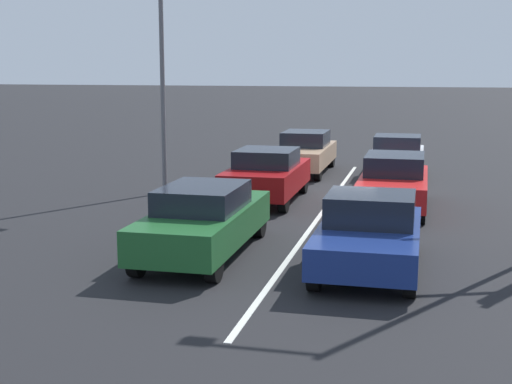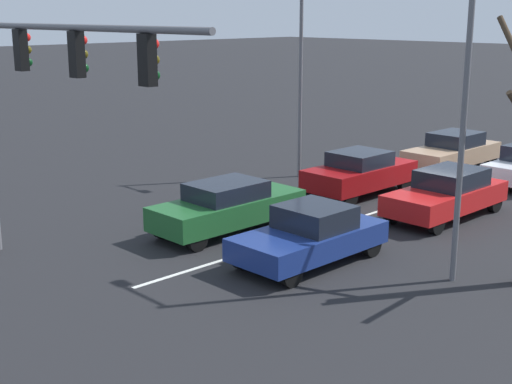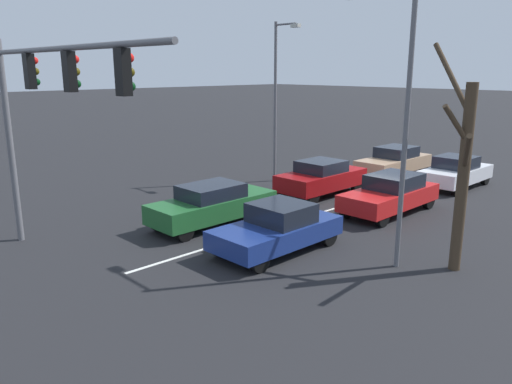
{
  "view_description": "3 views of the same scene",
  "coord_description": "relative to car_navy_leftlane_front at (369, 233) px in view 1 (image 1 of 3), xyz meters",
  "views": [
    {
      "loc": [
        -2.64,
        21.95,
        3.92
      ],
      "look_at": [
        0.92,
        7.01,
        1.2
      ],
      "focal_mm": 50.0,
      "sensor_mm": 36.0,
      "label": 1
    },
    {
      "loc": [
        -13.17,
        21.37,
        6.23
      ],
      "look_at": [
        -0.5,
        9.12,
        1.79
      ],
      "focal_mm": 50.0,
      "sensor_mm": 36.0,
      "label": 2
    },
    {
      "loc": [
        -11.63,
        18.94,
        5.46
      ],
      "look_at": [
        -0.27,
        7.88,
        1.54
      ],
      "focal_mm": 35.0,
      "sensor_mm": 36.0,
      "label": 3
    }
  ],
  "objects": [
    {
      "name": "car_red_leftlane_second",
      "position": [
        -0.19,
        -6.18,
        0.05
      ],
      "size": [
        1.8,
        4.57,
        1.51
      ],
      "color": "red",
      "rests_on": "ground_plane"
    },
    {
      "name": "car_navy_leftlane_front",
      "position": [
        0.0,
        0.0,
        0.0
      ],
      "size": [
        1.91,
        4.2,
        1.48
      ],
      "color": "navy",
      "rests_on": "ground_plane"
    },
    {
      "name": "street_lamp_right_shoulder",
      "position": [
        6.74,
        -7.09,
        3.63
      ],
      "size": [
        1.52,
        0.24,
        7.61
      ],
      "color": "slate",
      "rests_on": "ground_plane"
    },
    {
      "name": "car_tan_midlane_third",
      "position": [
        3.37,
        -12.43,
        0.06
      ],
      "size": [
        1.81,
        4.73,
        1.54
      ],
      "color": "tan",
      "rests_on": "ground_plane"
    },
    {
      "name": "car_maroon_midlane_second",
      "position": [
        3.5,
        -6.53,
        0.07
      ],
      "size": [
        1.89,
        4.32,
        1.54
      ],
      "color": "maroon",
      "rests_on": "ground_plane"
    },
    {
      "name": "car_white_leftlane_third",
      "position": [
        -0.03,
        -12.22,
        0.02
      ],
      "size": [
        1.83,
        4.25,
        1.49
      ],
      "color": "silver",
      "rests_on": "ground_plane"
    },
    {
      "name": "lane_stripe_left_divider",
      "position": [
        1.66,
        -5.0,
        -0.72
      ],
      "size": [
        0.12,
        18.64,
        0.01
      ],
      "primitive_type": "cube",
      "color": "silver",
      "rests_on": "ground_plane"
    },
    {
      "name": "ground_plane",
      "position": [
        1.66,
        -8.32,
        -0.72
      ],
      "size": [
        240.0,
        240.0,
        0.0
      ],
      "primitive_type": "plane",
      "color": "black"
    },
    {
      "name": "car_darkgreen_midlane_front",
      "position": [
        3.45,
        -0.28,
        0.04
      ],
      "size": [
        1.77,
        4.77,
        1.49
      ],
      "color": "#1E5928",
      "rests_on": "ground_plane"
    },
    {
      "name": "traffic_signal_gantry",
      "position": [
        3.58,
        5.3,
        4.01
      ],
      "size": [
        9.15,
        0.37,
        6.34
      ],
      "color": "slate",
      "rests_on": "ground_plane"
    }
  ]
}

